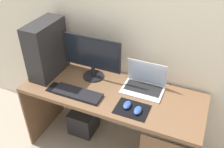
% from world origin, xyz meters
% --- Properties ---
extents(ground_plane, '(8.00, 8.00, 0.00)m').
position_xyz_m(ground_plane, '(0.00, 0.00, 0.00)').
color(ground_plane, '#9E9384').
extents(wall_back, '(4.00, 0.05, 2.60)m').
position_xyz_m(wall_back, '(0.00, 0.33, 1.30)').
color(wall_back, beige).
rests_on(wall_back, ground_plane).
extents(desk, '(1.55, 0.59, 0.72)m').
position_xyz_m(desk, '(0.02, -0.01, 0.58)').
color(desk, brown).
rests_on(desk, ground_plane).
extents(pc_tower, '(0.18, 0.41, 0.50)m').
position_xyz_m(pc_tower, '(-0.64, 0.03, 0.97)').
color(pc_tower, '#232326').
rests_on(pc_tower, desk).
extents(monitor, '(0.54, 0.19, 0.40)m').
position_xyz_m(monitor, '(-0.24, 0.13, 0.94)').
color(monitor, black).
rests_on(monitor, desk).
extents(laptop, '(0.35, 0.23, 0.23)m').
position_xyz_m(laptop, '(0.23, 0.15, 0.77)').
color(laptop, silver).
rests_on(laptop, desk).
extents(keyboard, '(0.42, 0.14, 0.02)m').
position_xyz_m(keyboard, '(-0.25, -0.15, 0.73)').
color(keyboard, black).
rests_on(keyboard, desk).
extents(mousepad, '(0.26, 0.20, 0.00)m').
position_xyz_m(mousepad, '(0.23, -0.14, 0.72)').
color(mousepad, black).
rests_on(mousepad, desk).
extents(mouse_left, '(0.06, 0.10, 0.03)m').
position_xyz_m(mouse_left, '(0.19, -0.13, 0.74)').
color(mouse_left, '#2D51B2').
rests_on(mouse_left, mousepad).
extents(mouse_right, '(0.06, 0.10, 0.03)m').
position_xyz_m(mouse_right, '(0.28, -0.16, 0.74)').
color(mouse_right, '#2D51B2').
rests_on(mouse_right, mousepad).
extents(cell_phone, '(0.07, 0.13, 0.01)m').
position_xyz_m(cell_phone, '(-0.49, -0.15, 0.73)').
color(cell_phone, black).
rests_on(cell_phone, desk).
extents(subwoofer, '(0.26, 0.26, 0.26)m').
position_xyz_m(subwoofer, '(-0.38, 0.10, 0.13)').
color(subwoofer, '#232326').
rests_on(subwoofer, ground_plane).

